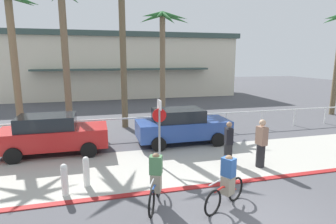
{
  "coord_description": "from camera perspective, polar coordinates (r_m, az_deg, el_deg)",
  "views": [
    {
      "loc": [
        -3.64,
        -5.5,
        4.04
      ],
      "look_at": [
        -0.65,
        6.0,
        1.73
      ],
      "focal_mm": 29.6,
      "sensor_mm": 36.0,
      "label": 1
    }
  ],
  "objects": [
    {
      "name": "pedestrian_1",
      "position": [
        10.93,
        18.62,
        -6.49
      ],
      "size": [
        0.36,
        0.43,
        1.84
      ],
      "color": "#232326",
      "rests_on": "ground"
    },
    {
      "name": "palm_tree_3",
      "position": [
        16.43,
        -9.55,
        18.36
      ],
      "size": [
        3.0,
        3.1,
        8.45
      ],
      "color": "brown",
      "rests_on": "ground"
    },
    {
      "name": "car_blue_2",
      "position": [
        13.25,
        2.89,
        -2.84
      ],
      "size": [
        4.4,
        2.02,
        1.69
      ],
      "color": "#284793",
      "rests_on": "ground"
    },
    {
      "name": "car_red_1",
      "position": [
        12.79,
        -22.64,
        -4.21
      ],
      "size": [
        4.4,
        2.02,
        1.69
      ],
      "color": "red",
      "rests_on": "ground"
    },
    {
      "name": "cyclist_blue_1",
      "position": [
        7.95,
        -2.55,
        -13.88
      ],
      "size": [
        0.75,
        1.71,
        1.5
      ],
      "color": "black",
      "rests_on": "ground"
    },
    {
      "name": "bollard_3",
      "position": [
        9.35,
        -16.47,
        -11.61
      ],
      "size": [
        0.2,
        0.2,
        1.0
      ],
      "color": "white",
      "rests_on": "ground"
    },
    {
      "name": "palm_tree_2",
      "position": [
        15.85,
        -20.76,
        15.77
      ],
      "size": [
        2.97,
        3.2,
        7.66
      ],
      "color": "#756047",
      "rests_on": "ground"
    },
    {
      "name": "palm_tree_4",
      "position": [
        18.7,
        -1.01,
        15.25
      ],
      "size": [
        3.36,
        3.35,
        7.01
      ],
      "color": "#756047",
      "rests_on": "ground"
    },
    {
      "name": "stop_sign_bike_lane",
      "position": [
        10.22,
        -1.78,
        -2.36
      ],
      "size": [
        0.52,
        0.56,
        2.56
      ],
      "color": "gray",
      "rests_on": "ground"
    },
    {
      "name": "bollard_1",
      "position": [
        8.96,
        -20.52,
        -12.88
      ],
      "size": [
        0.2,
        0.2,
        1.0
      ],
      "color": "white",
      "rests_on": "ground"
    },
    {
      "name": "sidewalk_strip",
      "position": [
        11.11,
        5.69,
        -10.31
      ],
      "size": [
        44.0,
        4.0,
        0.02
      ],
      "primitive_type": "cube",
      "color": "#ADAAA0",
      "rests_on": "ground"
    },
    {
      "name": "ground_plane",
      "position": [
        16.42,
        -1.31,
        -3.23
      ],
      "size": [
        80.0,
        80.0,
        0.0
      ],
      "primitive_type": "plane",
      "color": "#4C4C51"
    },
    {
      "name": "rail_fence",
      "position": [
        14.81,
        0.01,
        -1.47
      ],
      "size": [
        25.06,
        0.08,
        1.04
      ],
      "color": "white",
      "rests_on": "ground"
    },
    {
      "name": "cyclist_red_0",
      "position": [
        7.98,
        12.03,
        -14.02
      ],
      "size": [
        1.6,
        0.97,
        1.5
      ],
      "color": "black",
      "rests_on": "ground"
    },
    {
      "name": "curb_paint",
      "position": [
        9.42,
        10.01,
        -14.47
      ],
      "size": [
        44.0,
        0.24,
        0.03
      ],
      "primitive_type": "cube",
      "color": "maroon",
      "rests_on": "ground"
    },
    {
      "name": "palm_tree_1",
      "position": [
        16.58,
        -29.76,
        14.45
      ],
      "size": [
        3.26,
        3.28,
        7.25
      ],
      "color": "#846B4C",
      "rests_on": "ground"
    },
    {
      "name": "pedestrian_0",
      "position": [
        11.02,
        12.33,
        -6.53
      ],
      "size": [
        0.38,
        0.45,
        1.66
      ],
      "color": "#232326",
      "rests_on": "ground"
    },
    {
      "name": "building_backdrop",
      "position": [
        31.8,
        -9.8,
        9.55
      ],
      "size": [
        24.44,
        9.77,
        6.59
      ],
      "color": "beige",
      "rests_on": "ground"
    }
  ]
}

